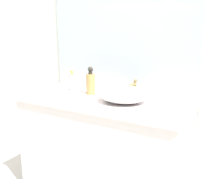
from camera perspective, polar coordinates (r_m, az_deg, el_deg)
name	(u,v)px	position (r m, az deg, el deg)	size (l,w,h in m)	color
bathroom_wall_rear	(134,44)	(2.12, 5.04, 10.53)	(6.00, 0.06, 2.60)	silver
vanity_counter	(103,149)	(2.10, -2.21, -13.68)	(1.40, 0.59, 0.89)	white
wall_mirror_panel	(120,17)	(2.14, 1.86, 16.46)	(1.37, 0.01, 1.26)	#B2BCC6
sink_basin	(123,94)	(1.80, 2.64, -1.09)	(0.37, 0.34, 0.12)	silver
faucet	(134,87)	(1.95, 5.04, 0.63)	(0.03, 0.14, 0.14)	olive
soap_dispenser	(72,82)	(2.19, -9.28, 1.83)	(0.05, 0.05, 0.19)	#C8A8CD
lotion_bottle	(91,83)	(2.03, -5.00, 1.58)	(0.07, 0.07, 0.23)	tan
candle_jar	(159,105)	(1.70, 10.94, -3.68)	(0.06, 0.06, 0.03)	silver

